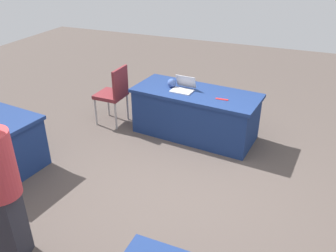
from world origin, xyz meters
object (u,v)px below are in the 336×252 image
Objects in this scene: yarn_ball at (172,83)px; scissors_red at (222,99)px; chair_aisle at (114,92)px; laptop_silver at (183,88)px; person_presenter at (0,184)px; table_foreground at (195,113)px.

scissors_red is at bearing 168.14° from yarn_ball.
chair_aisle is 1.17m from laptop_silver.
person_presenter is 4.67× the size of laptop_silver.
scissors_red reaches higher than table_foreground.
scissors_red is (-1.22, -2.82, -0.14)m from person_presenter.
table_foreground is 1.25× the size of person_presenter.
chair_aisle is 0.98m from yarn_ball.
chair_aisle reaches higher than scissors_red.
yarn_ball is (-0.39, -3.00, -0.08)m from person_presenter.
laptop_silver is 2.55× the size of yarn_ball.
laptop_silver reaches higher than scissors_red.
person_presenter reaches higher than yarn_ball.
table_foreground is 10.93× the size of scissors_red.
person_presenter is at bearing 74.99° from table_foreground.
person_presenter is at bearing -167.73° from chair_aisle.
laptop_silver is at bearing 8.82° from table_foreground.
person_presenter is 8.76× the size of scissors_red.
laptop_silver is at bearing 150.49° from person_presenter.
yarn_ball is (0.21, -0.07, 0.03)m from laptop_silver.
person_presenter is at bearing 82.78° from laptop_silver.
scissors_red is (-0.43, 0.14, 0.37)m from table_foreground.
laptop_silver is 0.64m from scissors_red.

